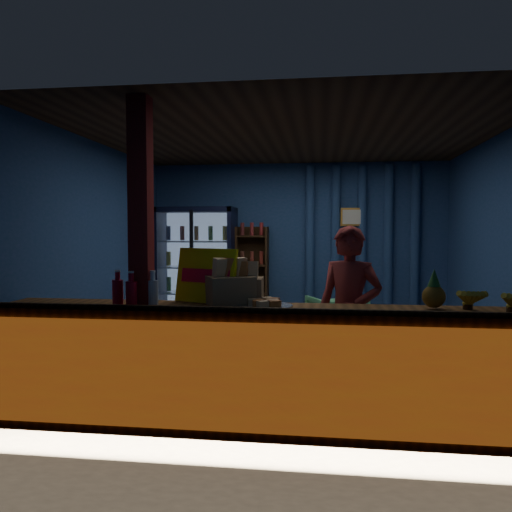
{
  "coord_description": "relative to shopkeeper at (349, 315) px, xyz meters",
  "views": [
    {
      "loc": [
        0.37,
        -5.72,
        1.55
      ],
      "look_at": [
        -0.35,
        -0.2,
        1.26
      ],
      "focal_mm": 35.0,
      "sensor_mm": 36.0,
      "label": 1
    }
  ],
  "objects": [
    {
      "name": "green_chair",
      "position": [
        -0.03,
        2.56,
        -0.48
      ],
      "size": [
        0.9,
        0.91,
        0.63
      ],
      "primitive_type": "imported",
      "rotation": [
        0.0,
        0.0,
        3.56
      ],
      "color": "#5FBF78",
      "rests_on": "ground"
    },
    {
      "name": "shopkeeper",
      "position": [
        0.0,
        0.0,
        0.0
      ],
      "size": [
        0.67,
        0.55,
        1.59
      ],
      "primitive_type": "imported",
      "rotation": [
        0.0,
        0.0,
        -0.33
      ],
      "color": "maroon",
      "rests_on": "ground"
    },
    {
      "name": "snack_box_left",
      "position": [
        -0.97,
        -0.54,
        0.29
      ],
      "size": [
        0.45,
        0.42,
        0.38
      ],
      "color": "#916B46",
      "rests_on": "counter"
    },
    {
      "name": "curtain_folds",
      "position": [
        0.38,
        3.42,
        0.5
      ],
      "size": [
        1.74,
        0.14,
        2.5
      ],
      "color": "navy",
      "rests_on": "room_walls"
    },
    {
      "name": "pineapple",
      "position": [
        0.6,
        -0.54,
        0.28
      ],
      "size": [
        0.17,
        0.17,
        0.3
      ],
      "color": "#90651A",
      "rests_on": "counter"
    },
    {
      "name": "ground",
      "position": [
        -0.62,
        1.28,
        -0.8
      ],
      "size": [
        4.6,
        4.6,
        0.0
      ],
      "primitive_type": "plane",
      "color": "#515154",
      "rests_on": "ground"
    },
    {
      "name": "side_table",
      "position": [
        -0.42,
        2.82,
        -0.57
      ],
      "size": [
        0.58,
        0.51,
        0.53
      ],
      "color": "#372411",
      "rests_on": "ground"
    },
    {
      "name": "soda_bottles",
      "position": [
        -1.71,
        -0.69,
        0.27
      ],
      "size": [
        0.38,
        0.17,
        0.28
      ],
      "color": "red",
      "rests_on": "counter"
    },
    {
      "name": "bottle_shelf",
      "position": [
        -1.32,
        3.34,
        -0.0
      ],
      "size": [
        0.5,
        0.28,
        1.6
      ],
      "color": "#372411",
      "rests_on": "ground"
    },
    {
      "name": "framed_picture",
      "position": [
        0.23,
        3.37,
        0.95
      ],
      "size": [
        0.36,
        0.04,
        0.28
      ],
      "color": "gold",
      "rests_on": "room_walls"
    },
    {
      "name": "snack_box_centre",
      "position": [
        -0.88,
        -0.46,
        0.28
      ],
      "size": [
        0.34,
        0.28,
        0.35
      ],
      "color": "#916B46",
      "rests_on": "counter"
    },
    {
      "name": "counter",
      "position": [
        -0.62,
        -0.63,
        -0.32
      ],
      "size": [
        4.4,
        0.57,
        0.99
      ],
      "color": "brown",
      "rests_on": "ground"
    },
    {
      "name": "yellow_sign",
      "position": [
        -1.19,
        -0.46,
        0.38
      ],
      "size": [
        0.56,
        0.32,
        0.45
      ],
      "color": "yellow",
      "rests_on": "counter"
    },
    {
      "name": "beverage_cooler",
      "position": [
        -2.17,
        3.2,
        0.14
      ],
      "size": [
        1.2,
        0.62,
        1.9
      ],
      "color": "black",
      "rests_on": "ground"
    },
    {
      "name": "room_walls",
      "position": [
        -0.62,
        1.28,
        0.77
      ],
      "size": [
        4.6,
        4.6,
        4.6
      ],
      "color": "navy",
      "rests_on": "ground"
    },
    {
      "name": "support_post",
      "position": [
        -1.67,
        -0.62,
        0.5
      ],
      "size": [
        0.16,
        0.16,
        2.6
      ],
      "primitive_type": "cube",
      "color": "maroon",
      "rests_on": "ground"
    },
    {
      "name": "pastry_tray",
      "position": [
        -0.68,
        -0.66,
        0.18
      ],
      "size": [
        0.43,
        0.43,
        0.07
      ],
      "color": "silver",
      "rests_on": "counter"
    }
  ]
}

